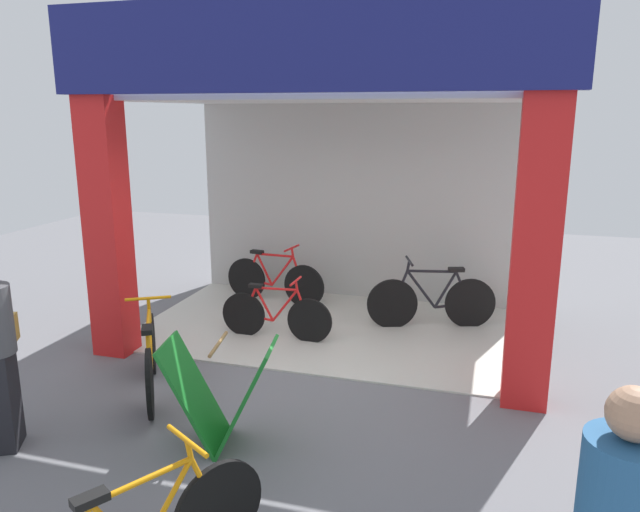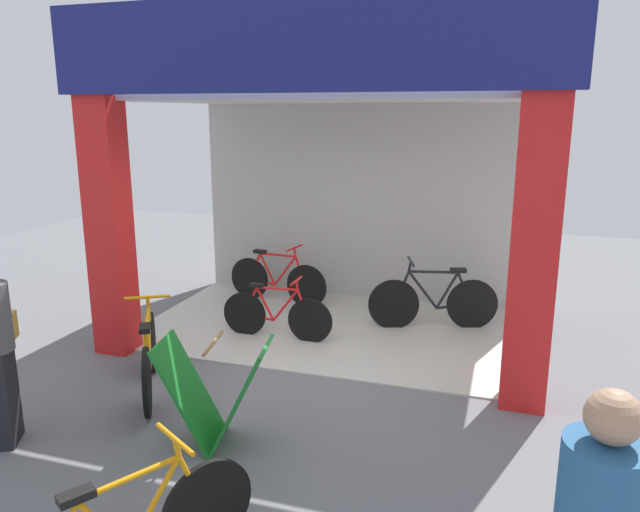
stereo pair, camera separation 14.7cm
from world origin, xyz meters
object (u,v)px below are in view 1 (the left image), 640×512
bicycle_inside_1 (432,301)px  sandwich_board_sign (220,395)px  bicycle_parked_0 (151,359)px  bicycle_inside_2 (274,280)px  bicycle_inside_0 (276,315)px

bicycle_inside_1 → sandwich_board_sign: sandwich_board_sign is taller
bicycle_parked_0 → bicycle_inside_1: bearing=47.3°
bicycle_inside_2 → bicycle_parked_0: bicycle_parked_0 is taller
bicycle_inside_2 → sandwich_board_sign: 3.94m
sandwich_board_sign → bicycle_inside_2: bearing=104.1°
bicycle_inside_0 → bicycle_inside_1: bearing=27.8°
bicycle_inside_0 → bicycle_parked_0: bearing=-111.3°
bicycle_inside_0 → sandwich_board_sign: sandwich_board_sign is taller
bicycle_inside_1 → sandwich_board_sign: bearing=-112.2°
bicycle_inside_0 → sandwich_board_sign: (0.42, -2.44, 0.15)m
bicycle_inside_2 → bicycle_parked_0: bearing=-92.6°
bicycle_parked_0 → bicycle_inside_0: bearing=68.7°
bicycle_inside_2 → sandwich_board_sign: sandwich_board_sign is taller
bicycle_inside_0 → bicycle_inside_1: (1.81, 0.96, 0.05)m
bicycle_inside_0 → bicycle_inside_2: 1.48m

